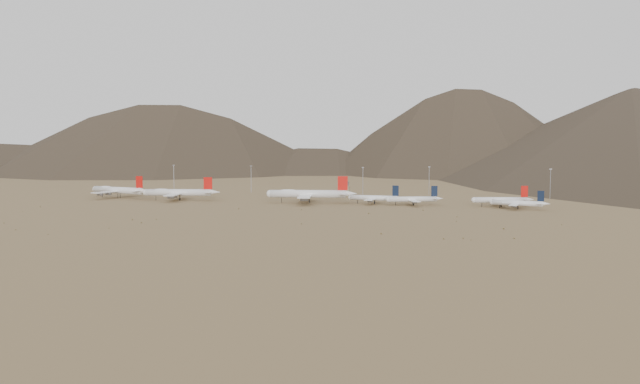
% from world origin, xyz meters
% --- Properties ---
extents(ground, '(3000.00, 3000.00, 0.00)m').
position_xyz_m(ground, '(0.00, 0.00, 0.00)').
color(ground, '#9F7C52').
rests_on(ground, ground).
extents(mountain_ridge, '(4400.00, 1000.00, 300.00)m').
position_xyz_m(mountain_ridge, '(0.00, 900.00, 150.00)').
color(mountain_ridge, '#443529').
rests_on(mountain_ridge, ground).
extents(widebody_west, '(63.84, 50.31, 19.33)m').
position_xyz_m(widebody_west, '(-152.45, 37.62, 6.67)').
color(widebody_west, white).
rests_on(widebody_west, ground).
extents(widebody_centre, '(63.57, 49.89, 19.14)m').
position_xyz_m(widebody_centre, '(-90.47, 28.13, 6.60)').
color(widebody_centre, white).
rests_on(widebody_centre, ground).
extents(widebody_east, '(70.72, 55.35, 21.22)m').
position_xyz_m(widebody_east, '(19.20, 31.90, 7.32)').
color(widebody_east, white).
rests_on(widebody_east, ground).
extents(narrowbody_a, '(44.65, 32.14, 14.73)m').
position_xyz_m(narrowbody_a, '(71.54, 36.62, 4.78)').
color(narrowbody_a, white).
rests_on(narrowbody_a, ground).
extents(narrowbody_b, '(42.37, 31.70, 14.65)m').
position_xyz_m(narrowbody_b, '(101.54, 34.15, 4.76)').
color(narrowbody_b, white).
rests_on(narrowbody_b, ground).
extents(narrowbody_c, '(45.80, 33.87, 15.48)m').
position_xyz_m(narrowbody_c, '(165.77, 39.81, 5.02)').
color(narrowbody_c, white).
rests_on(narrowbody_c, ground).
extents(narrowbody_d, '(41.25, 30.23, 13.77)m').
position_xyz_m(narrowbody_d, '(176.65, 23.45, 4.47)').
color(narrowbody_d, white).
rests_on(narrowbody_d, ground).
extents(control_tower, '(8.00, 8.00, 12.00)m').
position_xyz_m(control_tower, '(30.00, 120.00, 5.32)').
color(control_tower, gray).
rests_on(control_tower, ground).
extents(mast_far_west, '(2.00, 0.60, 25.70)m').
position_xyz_m(mast_far_west, '(-144.91, 124.89, 14.20)').
color(mast_far_west, gray).
rests_on(mast_far_west, ground).
extents(mast_west, '(2.00, 0.60, 25.70)m').
position_xyz_m(mast_west, '(-62.67, 123.13, 14.20)').
color(mast_west, gray).
rests_on(mast_west, ground).
extents(mast_centre, '(2.00, 0.60, 25.70)m').
position_xyz_m(mast_centre, '(48.42, 110.47, 14.20)').
color(mast_centre, gray).
rests_on(mast_centre, ground).
extents(mast_east, '(2.00, 0.60, 25.70)m').
position_xyz_m(mast_east, '(104.69, 141.41, 14.20)').
color(mast_east, gray).
rests_on(mast_east, ground).
extents(mast_far_east, '(2.00, 0.60, 25.70)m').
position_xyz_m(mast_far_east, '(207.57, 116.79, 14.20)').
color(mast_far_east, gray).
rests_on(mast_far_east, ground).
extents(desert_scrub, '(428.94, 179.35, 0.92)m').
position_xyz_m(desert_scrub, '(70.49, -85.39, 0.31)').
color(desert_scrub, brown).
rests_on(desert_scrub, ground).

